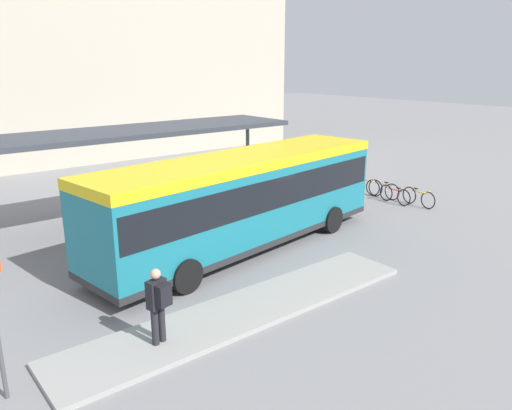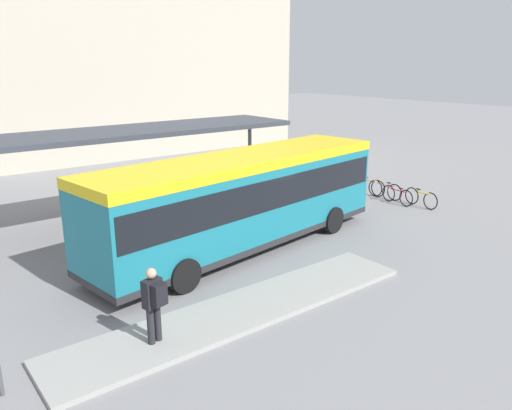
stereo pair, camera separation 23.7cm
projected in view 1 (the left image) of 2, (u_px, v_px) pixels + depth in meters
name	position (u px, v px, depth m)	size (l,w,h in m)	color
ground_plane	(243.00, 248.00, 16.19)	(120.00, 120.00, 0.00)	gray
curb_island	(246.00, 310.00, 12.04)	(9.54, 1.80, 0.12)	#9E9E99
city_bus	(243.00, 195.00, 15.70)	(10.91, 3.92, 3.05)	#197284
pedestrian_waiting	(158.00, 302.00, 10.26)	(0.45, 0.49, 1.68)	#232328
bicycle_yellow	(419.00, 197.00, 20.86)	(0.48, 1.71, 0.74)	black
bicycle_red	(395.00, 195.00, 21.28)	(0.48, 1.68, 0.73)	black
bicycle_white	(382.00, 189.00, 22.12)	(0.48, 1.75, 0.75)	black
bicycle_orange	(366.00, 186.00, 22.78)	(0.48, 1.81, 0.78)	black
station_shelter	(134.00, 132.00, 18.23)	(12.39, 3.15, 3.47)	#383D47
potted_planter_near_shelter	(261.00, 195.00, 19.71)	(0.99, 0.99, 1.45)	slate
station_building	(111.00, 34.00, 34.28)	(21.39, 11.98, 15.38)	#BCB29E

